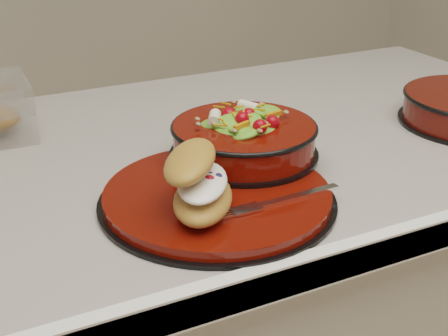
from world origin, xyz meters
name	(u,v)px	position (x,y,z in m)	size (l,w,h in m)	color
dinner_plate	(218,197)	(-0.18, -0.20, 0.91)	(0.32, 0.32, 0.02)	black
salad_bowl	(244,134)	(-0.09, -0.11, 0.96)	(0.22, 0.22, 0.09)	black
croissant	(201,182)	(-0.22, -0.23, 0.96)	(0.13, 0.16, 0.08)	#C2793B
fork	(283,200)	(-0.12, -0.26, 0.92)	(0.16, 0.02, 0.00)	silver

